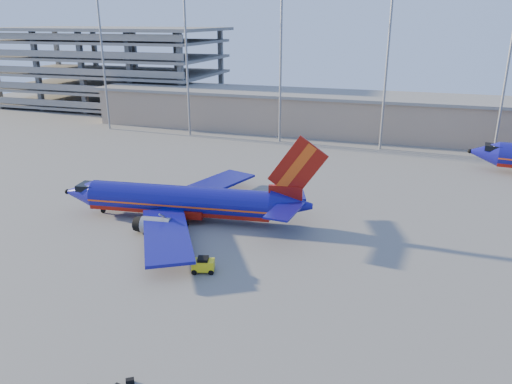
{
  "coord_description": "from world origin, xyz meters",
  "views": [
    {
      "loc": [
        21.11,
        -49.97,
        23.78
      ],
      "look_at": [
        3.63,
        3.9,
        4.0
      ],
      "focal_mm": 35.0,
      "sensor_mm": 36.0,
      "label": 1
    }
  ],
  "objects": [
    {
      "name": "parking_garage",
      "position": [
        -62.0,
        74.05,
        11.73
      ],
      "size": [
        62.0,
        32.0,
        21.4
      ],
      "color": "slate",
      "rests_on": "ground"
    },
    {
      "name": "light_mast_row",
      "position": [
        5.0,
        46.0,
        17.55
      ],
      "size": [
        101.6,
        1.6,
        28.65
      ],
      "color": "gray",
      "rests_on": "ground"
    },
    {
      "name": "ground",
      "position": [
        0.0,
        0.0,
        0.0
      ],
      "size": [
        220.0,
        220.0,
        0.0
      ],
      "primitive_type": "plane",
      "color": "slate",
      "rests_on": "ground"
    },
    {
      "name": "baggage_tug",
      "position": [
        2.57,
        -9.72,
        0.82
      ],
      "size": [
        2.48,
        1.88,
        1.58
      ],
      "rotation": [
        0.0,
        0.0,
        0.28
      ],
      "color": "yellow",
      "rests_on": "ground"
    },
    {
      "name": "aircraft_main",
      "position": [
        -4.92,
        2.22,
        2.42
      ],
      "size": [
        33.47,
        32.04,
        11.35
      ],
      "rotation": [
        0.0,
        0.0,
        0.12
      ],
      "color": "navy",
      "rests_on": "ground"
    },
    {
      "name": "terminal_building",
      "position": [
        10.0,
        58.0,
        4.32
      ],
      "size": [
        122.0,
        16.0,
        8.5
      ],
      "color": "#9D866C",
      "rests_on": "ground"
    }
  ]
}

